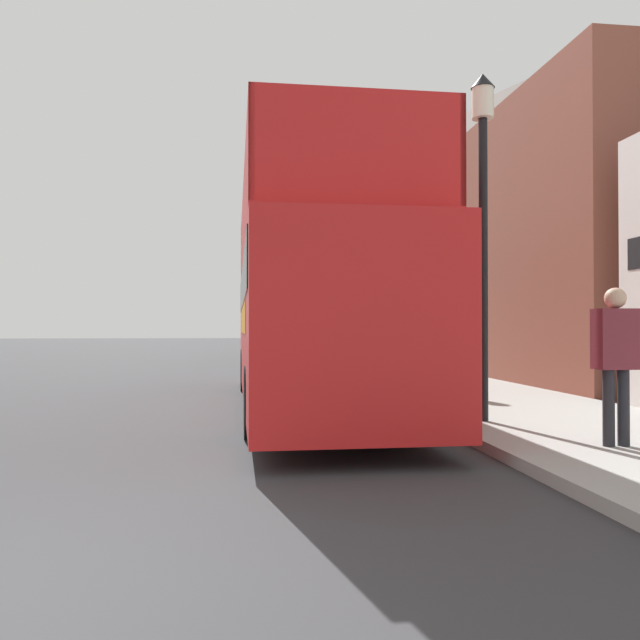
{
  "coord_description": "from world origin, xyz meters",
  "views": [
    {
      "loc": [
        1.91,
        -3.16,
        1.5
      ],
      "look_at": [
        3.4,
        8.64,
        1.66
      ],
      "focal_mm": 35.0,
      "sensor_mm": 36.0,
      "label": 1
    }
  ],
  "objects_px": {
    "pedestrian_second": "(616,351)",
    "lamp_post_second": "(371,250)",
    "tour_bus": "(307,312)",
    "lamp_post_nearest": "(483,183)",
    "lamp_post_third": "(328,270)",
    "parked_car_ahead_of_bus": "(296,352)"
  },
  "relations": [
    {
      "from": "pedestrian_second",
      "to": "lamp_post_second",
      "type": "xyz_separation_m",
      "value": [
        -0.93,
        9.27,
        2.32
      ]
    },
    {
      "from": "tour_bus",
      "to": "lamp_post_nearest",
      "type": "height_order",
      "value": "lamp_post_nearest"
    },
    {
      "from": "pedestrian_second",
      "to": "lamp_post_nearest",
      "type": "distance_m",
      "value": 3.26
    },
    {
      "from": "lamp_post_nearest",
      "to": "lamp_post_third",
      "type": "distance_m",
      "value": 14.41
    },
    {
      "from": "lamp_post_nearest",
      "to": "pedestrian_second",
      "type": "bearing_deg",
      "value": -69.67
    },
    {
      "from": "tour_bus",
      "to": "pedestrian_second",
      "type": "relative_size",
      "value": 5.91
    },
    {
      "from": "tour_bus",
      "to": "pedestrian_second",
      "type": "xyz_separation_m",
      "value": [
        3.07,
        -5.1,
        -0.57
      ]
    },
    {
      "from": "tour_bus",
      "to": "parked_car_ahead_of_bus",
      "type": "relative_size",
      "value": 2.37
    },
    {
      "from": "tour_bus",
      "to": "lamp_post_third",
      "type": "xyz_separation_m",
      "value": [
        2.01,
        11.38,
        1.89
      ]
    },
    {
      "from": "lamp_post_third",
      "to": "lamp_post_second",
      "type": "bearing_deg",
      "value": -89.0
    },
    {
      "from": "parked_car_ahead_of_bus",
      "to": "lamp_post_nearest",
      "type": "xyz_separation_m",
      "value": [
        1.78,
        -11.38,
        2.92
      ]
    },
    {
      "from": "parked_car_ahead_of_bus",
      "to": "lamp_post_third",
      "type": "xyz_separation_m",
      "value": [
        1.5,
        3.03,
        2.98
      ]
    },
    {
      "from": "parked_car_ahead_of_bus",
      "to": "pedestrian_second",
      "type": "relative_size",
      "value": 2.49
    },
    {
      "from": "lamp_post_nearest",
      "to": "lamp_post_second",
      "type": "xyz_separation_m",
      "value": [
        -0.16,
        7.2,
        -0.08
      ]
    },
    {
      "from": "lamp_post_second",
      "to": "lamp_post_third",
      "type": "height_order",
      "value": "lamp_post_third"
    },
    {
      "from": "tour_bus",
      "to": "lamp_post_nearest",
      "type": "xyz_separation_m",
      "value": [
        2.3,
        -3.03,
        1.83
      ]
    },
    {
      "from": "lamp_post_third",
      "to": "lamp_post_nearest",
      "type": "bearing_deg",
      "value": -88.85
    },
    {
      "from": "pedestrian_second",
      "to": "tour_bus",
      "type": "bearing_deg",
      "value": 121.02
    },
    {
      "from": "pedestrian_second",
      "to": "lamp_post_third",
      "type": "relative_size",
      "value": 0.35
    },
    {
      "from": "lamp_post_second",
      "to": "lamp_post_third",
      "type": "xyz_separation_m",
      "value": [
        -0.13,
        7.2,
        0.14
      ]
    },
    {
      "from": "tour_bus",
      "to": "lamp_post_second",
      "type": "bearing_deg",
      "value": 62.42
    },
    {
      "from": "lamp_post_third",
      "to": "parked_car_ahead_of_bus",
      "type": "bearing_deg",
      "value": -116.3
    }
  ]
}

